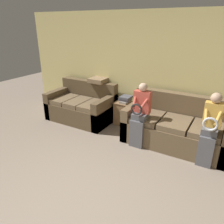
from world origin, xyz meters
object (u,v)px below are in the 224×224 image
at_px(child_right_seated, 211,127).
at_px(throw_pillow, 98,80).
at_px(book_stack, 126,99).
at_px(couch_side, 82,107).
at_px(side_shelf, 126,113).
at_px(child_left_seated, 140,113).
at_px(couch_main, 176,128).

height_order(child_right_seated, throw_pillow, child_right_seated).
relative_size(child_right_seated, book_stack, 3.98).
bearing_deg(book_stack, child_right_seated, -19.87).
xyz_separation_m(couch_side, side_shelf, (1.09, 0.28, -0.04)).
relative_size(child_left_seated, book_stack, 3.96).
xyz_separation_m(couch_side, child_left_seated, (1.75, -0.43, 0.35)).
xyz_separation_m(child_left_seated, side_shelf, (-0.66, 0.71, -0.39)).
bearing_deg(child_left_seated, child_right_seated, 0.04).
bearing_deg(couch_main, couch_side, 179.51).
bearing_deg(side_shelf, child_left_seated, -47.04).
height_order(side_shelf, book_stack, book_stack).
distance_m(child_left_seated, book_stack, 0.96).
height_order(couch_side, side_shelf, couch_side).
xyz_separation_m(couch_side, throw_pillow, (0.29, 0.33, 0.65)).
bearing_deg(couch_side, book_stack, 13.65).
height_order(child_left_seated, child_right_seated, child_right_seated).
bearing_deg(child_left_seated, book_stack, 133.61).
bearing_deg(throw_pillow, child_right_seated, -15.67).
bearing_deg(couch_main, side_shelf, 167.08).
distance_m(child_left_seated, child_right_seated, 1.26).
bearing_deg(throw_pillow, child_left_seated, -27.68).
distance_m(book_stack, throw_pillow, 0.86).
relative_size(couch_side, child_right_seated, 1.26).
relative_size(side_shelf, throw_pillow, 1.41).
relative_size(side_shelf, book_stack, 1.77).
bearing_deg(side_shelf, couch_side, -165.84).
bearing_deg(side_shelf, book_stack, -110.86).
bearing_deg(book_stack, couch_side, -166.35).
relative_size(child_right_seated, side_shelf, 2.24).
distance_m(couch_side, child_right_seated, 3.06).
bearing_deg(couch_main, child_left_seated, -146.84).
relative_size(couch_side, side_shelf, 2.84).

